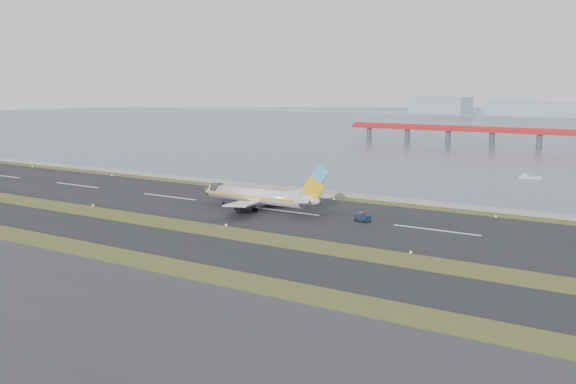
% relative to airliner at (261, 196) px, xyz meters
% --- Properties ---
extents(ground, '(1000.00, 1000.00, 0.00)m').
position_rel_airliner_xyz_m(ground, '(6.13, -28.26, -3.46)').
color(ground, '#394E1B').
rests_on(ground, ground).
extents(taxiway_strip, '(1000.00, 18.00, 0.10)m').
position_rel_airliner_xyz_m(taxiway_strip, '(6.13, -40.26, -3.41)').
color(taxiway_strip, black).
rests_on(taxiway_strip, ground).
extents(runway_strip, '(1000.00, 45.00, 0.10)m').
position_rel_airliner_xyz_m(runway_strip, '(6.13, 1.74, -3.41)').
color(runway_strip, black).
rests_on(runway_strip, ground).
extents(seawall, '(1000.00, 2.50, 1.00)m').
position_rel_airliner_xyz_m(seawall, '(6.13, 31.74, -2.96)').
color(seawall, gray).
rests_on(seawall, ground).
extents(airliner, '(38.52, 32.89, 12.80)m').
position_rel_airliner_xyz_m(airliner, '(0.00, 0.00, 0.00)').
color(airliner, silver).
rests_on(airliner, ground).
extents(pushback_tug, '(3.63, 2.42, 2.18)m').
position_rel_airliner_xyz_m(pushback_tug, '(28.30, 1.00, -2.40)').
color(pushback_tug, '#121F33').
rests_on(pushback_tug, ground).
extents(workboat_near, '(7.58, 5.07, 1.77)m').
position_rel_airliner_xyz_m(workboat_near, '(35.30, 99.72, -2.90)').
color(workboat_near, silver).
rests_on(workboat_near, ground).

